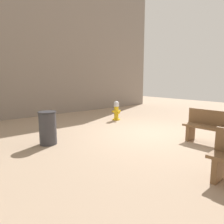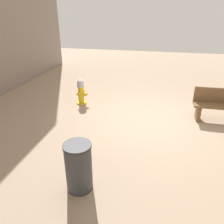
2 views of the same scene
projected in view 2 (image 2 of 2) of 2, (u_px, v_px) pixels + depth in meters
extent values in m
plane|color=tan|center=(149.00, 120.00, 6.59)|extent=(23.40, 23.40, 0.00)
cylinder|color=gold|center=(82.00, 103.00, 7.73)|extent=(0.34, 0.34, 0.05)
cylinder|color=gold|center=(81.00, 94.00, 7.60)|extent=(0.20, 0.20, 0.56)
cylinder|color=silver|center=(81.00, 86.00, 7.47)|extent=(0.25, 0.25, 0.06)
sphere|color=silver|center=(80.00, 83.00, 7.43)|extent=(0.23, 0.23, 0.23)
cylinder|color=gold|center=(83.00, 91.00, 7.69)|extent=(0.11, 0.15, 0.09)
cylinder|color=gold|center=(79.00, 94.00, 7.45)|extent=(0.11, 0.15, 0.09)
cylinder|color=gold|center=(85.00, 94.00, 7.53)|extent=(0.16, 0.14, 0.12)
cube|color=brown|center=(198.00, 112.00, 6.53)|extent=(0.11, 0.40, 0.45)
cube|color=brown|center=(224.00, 106.00, 6.30)|extent=(1.68, 0.47, 0.06)
cube|color=brown|center=(224.00, 96.00, 6.37)|extent=(1.67, 0.09, 0.44)
cylinder|color=#38383D|center=(79.00, 168.00, 3.92)|extent=(0.47, 0.47, 0.89)
cylinder|color=#2C2C30|center=(77.00, 146.00, 3.72)|extent=(0.49, 0.49, 0.04)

